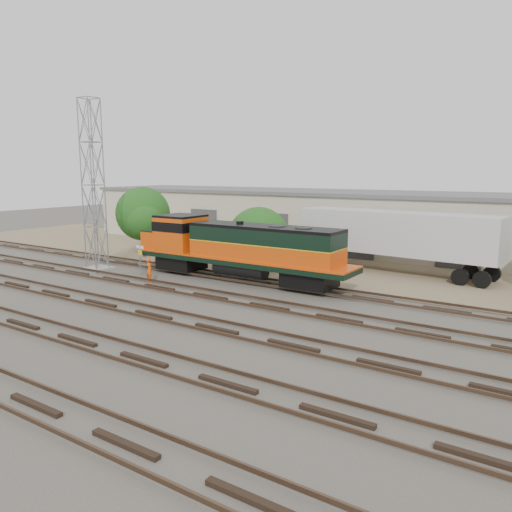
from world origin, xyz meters
The scene contains 11 objects.
ground centered at (0.00, 0.00, 0.00)m, with size 140.00×140.00×0.00m, color #47423A.
dirt_strip centered at (0.00, 15.00, 0.01)m, with size 80.00×16.00×0.02m, color #726047.
tracks centered at (0.00, -3.00, 0.08)m, with size 80.00×20.40×0.28m.
warehouse centered at (0.04, 22.98, 2.65)m, with size 58.40×10.40×5.30m.
locomotive centered at (-1.36, 6.00, 2.22)m, with size 15.95×2.80×3.83m.
signal_tower centered at (-11.91, 3.21, 5.92)m, with size 1.79×1.79×12.15m.
sign_post centered at (-8.03, 3.78, 1.46)m, with size 0.85×0.20×2.09m.
worker centered at (-5.70, 2.36, 0.81)m, with size 0.59×0.39×1.62m, color #E04E0C.
semi_trailer centered at (6.84, 14.27, 2.73)m, with size 14.31×4.10×4.34m.
tree_west centered at (-13.08, 9.04, 3.51)m, with size 4.71×4.48×5.87m.
tree_mid centered at (-2.78, 10.99, 1.98)m, with size 5.01×4.77×4.77m.
Camera 1 is at (17.58, -20.17, 7.19)m, focal length 35.00 mm.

